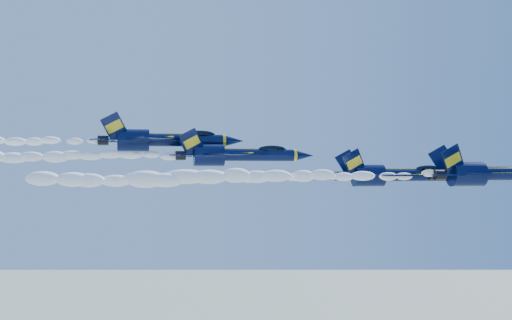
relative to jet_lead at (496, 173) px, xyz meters
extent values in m
ellipsoid|color=#070F33|center=(-3.76, 0.00, -0.13)|extent=(1.68, 2.91, 6.91)
cube|color=#070F33|center=(-1.81, -4.32, -0.07)|extent=(5.79, 6.86, 0.19)
cube|color=#070F33|center=(-1.81, 4.32, -0.07)|extent=(5.79, 6.86, 0.19)
cube|color=yellow|center=(-0.30, 4.32, 0.04)|extent=(2.60, 5.41, 0.11)
cube|color=#070F33|center=(-6.13, -1.13, 1.55)|extent=(3.52, 1.11, 3.79)
cube|color=#070F33|center=(-6.13, 1.13, 1.55)|extent=(3.52, 1.11, 3.79)
cylinder|color=black|center=(-7.53, -0.70, -0.18)|extent=(1.30, 1.19, 1.19)
cylinder|color=black|center=(-7.53, 0.70, -0.18)|extent=(1.30, 1.19, 1.19)
cube|color=yellow|center=(-0.19, 0.00, 0.77)|extent=(11.87, 0.38, 0.09)
ellipsoid|color=white|center=(-25.69, 0.00, -0.39)|extent=(35.22, 1.95, 1.76)
cylinder|color=#070F33|center=(-8.23, 4.08, -0.24)|extent=(8.89, 1.48, 1.48)
ellipsoid|color=#070F33|center=(-14.45, 4.08, -0.29)|extent=(1.54, 2.67, 6.32)
cone|color=#070F33|center=(-2.50, 4.08, -0.24)|extent=(2.57, 1.48, 1.48)
cylinder|color=yellow|center=(-3.68, 4.08, -0.24)|extent=(0.35, 1.54, 1.54)
ellipsoid|color=black|center=(-6.55, 4.08, 0.50)|extent=(3.56, 1.16, 0.98)
cube|color=yellow|center=(-6.55, 4.08, 0.20)|extent=(4.15, 0.99, 0.18)
cube|color=#070F33|center=(-12.67, 0.13, -0.24)|extent=(5.30, 6.28, 0.18)
cube|color=#070F33|center=(-12.67, 8.03, -0.24)|extent=(5.30, 6.28, 0.18)
cube|color=yellow|center=(-11.29, 0.13, -0.14)|extent=(2.38, 4.95, 0.10)
cube|color=yellow|center=(-11.29, 8.03, -0.14)|extent=(2.38, 4.95, 0.10)
cube|color=#070F33|center=(-16.62, 3.04, 1.24)|extent=(3.22, 1.02, 3.46)
cube|color=#070F33|center=(-16.62, 5.12, 1.24)|extent=(3.22, 1.02, 3.46)
cylinder|color=black|center=(-17.91, 3.44, -0.34)|extent=(1.19, 1.09, 1.09)
cylinder|color=black|center=(-17.91, 4.72, -0.34)|extent=(1.19, 1.09, 1.09)
cube|color=yellow|center=(-11.19, 4.08, 0.53)|extent=(10.87, 0.35, 0.08)
ellipsoid|color=white|center=(-36.01, 4.08, -0.55)|extent=(35.22, 1.79, 1.61)
cylinder|color=#070F33|center=(-25.52, 16.40, 2.47)|extent=(9.84, 1.64, 1.64)
ellipsoid|color=#070F33|center=(-32.40, 16.40, 2.41)|extent=(1.70, 2.95, 6.99)
cone|color=#070F33|center=(-19.18, 16.40, 2.47)|extent=(2.84, 1.64, 1.64)
cylinder|color=yellow|center=(-20.49, 16.40, 2.47)|extent=(0.38, 1.70, 1.70)
ellipsoid|color=black|center=(-23.66, 16.40, 3.29)|extent=(3.93, 1.28, 1.08)
cube|color=yellow|center=(-23.66, 16.40, 2.96)|extent=(4.59, 1.09, 0.20)
cube|color=#070F33|center=(-30.44, 12.03, 2.47)|extent=(5.86, 6.95, 0.20)
cube|color=#070F33|center=(-30.44, 20.77, 2.47)|extent=(5.86, 6.95, 0.20)
cube|color=yellow|center=(-28.91, 12.03, 2.58)|extent=(2.64, 5.47, 0.11)
cube|color=yellow|center=(-28.91, 20.77, 2.58)|extent=(2.64, 5.47, 0.11)
cube|color=#070F33|center=(-34.81, 15.26, 4.11)|extent=(3.56, 1.12, 3.83)
cube|color=#070F33|center=(-34.81, 17.55, 4.11)|extent=(3.56, 1.12, 3.83)
cylinder|color=black|center=(-36.23, 15.69, 2.36)|extent=(1.31, 1.20, 1.20)
cylinder|color=black|center=(-36.23, 17.11, 2.36)|extent=(1.31, 1.20, 1.20)
cube|color=yellow|center=(-28.80, 16.40, 3.32)|extent=(12.02, 0.38, 0.09)
ellipsoid|color=white|center=(-54.39, 16.40, 2.15)|extent=(35.22, 1.98, 1.78)
cylinder|color=#070F33|center=(-35.18, 19.60, 4.56)|extent=(10.32, 1.72, 1.72)
ellipsoid|color=#070F33|center=(-42.40, 19.60, 4.50)|extent=(1.79, 3.10, 7.34)
cone|color=#070F33|center=(-28.53, 19.60, 4.56)|extent=(2.98, 1.72, 1.72)
cylinder|color=yellow|center=(-29.90, 19.60, 4.56)|extent=(0.40, 1.79, 1.79)
ellipsoid|color=black|center=(-33.23, 19.60, 5.42)|extent=(4.13, 1.34, 1.13)
cube|color=yellow|center=(-33.23, 19.60, 5.07)|extent=(4.82, 1.15, 0.21)
cube|color=#070F33|center=(-40.34, 15.02, 4.56)|extent=(6.15, 7.29, 0.21)
cube|color=#070F33|center=(-40.34, 24.19, 4.56)|extent=(6.15, 7.29, 0.21)
cube|color=yellow|center=(-38.73, 15.02, 4.67)|extent=(2.76, 5.74, 0.11)
cube|color=yellow|center=(-38.73, 24.19, 4.67)|extent=(2.76, 5.74, 0.11)
cube|color=#070F33|center=(-44.92, 18.40, 6.28)|extent=(3.73, 1.18, 4.02)
cube|color=#070F33|center=(-44.92, 20.81, 6.28)|extent=(3.73, 1.18, 4.02)
cylinder|color=black|center=(-46.41, 18.86, 4.44)|extent=(1.38, 1.26, 1.26)
cylinder|color=black|center=(-46.41, 20.35, 4.44)|extent=(1.38, 1.26, 1.26)
cube|color=yellow|center=(-38.62, 19.60, 5.45)|extent=(12.61, 0.40, 0.09)
camera|label=1|loc=(-42.65, -69.49, -0.04)|focal=45.00mm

